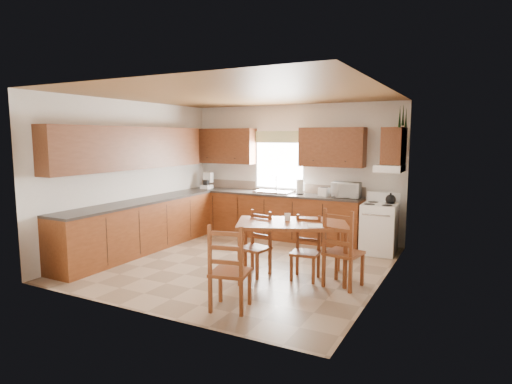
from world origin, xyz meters
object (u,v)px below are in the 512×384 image
at_px(stove, 379,229).
at_px(chair_far_left, 255,244).
at_px(microwave, 346,190).
at_px(chair_far_right, 305,249).
at_px(chair_near_left, 230,267).
at_px(chair_near_right, 344,248).
at_px(dining_table, 292,250).

height_order(stove, chair_far_left, chair_far_left).
height_order(microwave, chair_far_right, microwave).
xyz_separation_m(chair_near_left, chair_near_right, (0.97, 1.39, 0.02)).
distance_m(stove, microwave, 0.96).
bearing_deg(chair_near_left, chair_far_left, -87.97).
distance_m(chair_near_left, chair_far_left, 1.31).
height_order(dining_table, chair_far_right, chair_far_right).
distance_m(stove, chair_near_right, 1.97).
relative_size(dining_table, chair_near_left, 1.49).
height_order(stove, microwave, microwave).
bearing_deg(dining_table, chair_far_left, 168.85).
xyz_separation_m(dining_table, chair_near_left, (-0.21, -1.39, 0.10)).
bearing_deg(stove, dining_table, -114.88).
bearing_deg(chair_near_left, dining_table, -111.47).
relative_size(chair_near_right, chair_far_left, 1.16).
distance_m(dining_table, chair_far_right, 0.20).
bearing_deg(dining_table, microwave, 62.47).
bearing_deg(stove, chair_near_left, -109.06).
height_order(chair_near_left, chair_far_left, chair_near_left).
bearing_deg(chair_near_right, chair_far_right, 7.35).
bearing_deg(chair_near_left, stove, -120.36).
height_order(microwave, chair_far_left, microwave).
relative_size(stove, dining_table, 0.56).
distance_m(dining_table, chair_near_left, 1.41).
bearing_deg(chair_far_left, stove, 66.39).
bearing_deg(dining_table, chair_near_right, -23.13).
height_order(chair_near_right, chair_far_right, chair_near_right).
relative_size(microwave, chair_near_left, 0.46).
distance_m(microwave, chair_near_left, 3.67).
bearing_deg(chair_far_right, stove, 65.54).
bearing_deg(chair_near_right, dining_table, 10.73).
relative_size(microwave, dining_table, 0.31).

